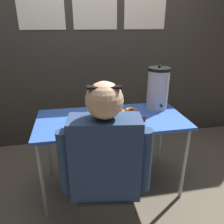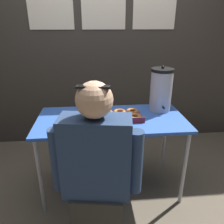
{
  "view_description": "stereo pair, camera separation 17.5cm",
  "coord_description": "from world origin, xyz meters",
  "px_view_note": "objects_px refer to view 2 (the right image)",
  "views": [
    {
      "loc": [
        -0.33,
        -1.77,
        1.57
      ],
      "look_at": [
        0.01,
        0.0,
        0.82
      ],
      "focal_mm": 35.0,
      "sensor_mm": 36.0,
      "label": 1
    },
    {
      "loc": [
        -0.16,
        -1.8,
        1.57
      ],
      "look_at": [
        0.01,
        0.0,
        0.82
      ],
      "focal_mm": 35.0,
      "sensor_mm": 36.0,
      "label": 2
    }
  ],
  "objects_px": {
    "donut_box": "(114,116)",
    "cell_phone": "(71,129)",
    "person_seated": "(97,176)",
    "coffee_urn": "(161,90)"
  },
  "relations": [
    {
      "from": "donut_box",
      "to": "coffee_urn",
      "type": "distance_m",
      "value": 0.53
    },
    {
      "from": "coffee_urn",
      "to": "person_seated",
      "type": "relative_size",
      "value": 0.35
    },
    {
      "from": "cell_phone",
      "to": "person_seated",
      "type": "xyz_separation_m",
      "value": [
        0.2,
        -0.4,
        -0.17
      ]
    },
    {
      "from": "cell_phone",
      "to": "coffee_urn",
      "type": "bearing_deg",
      "value": 32.68
    },
    {
      "from": "donut_box",
      "to": "cell_phone",
      "type": "relative_size",
      "value": 3.42
    },
    {
      "from": "donut_box",
      "to": "coffee_urn",
      "type": "height_order",
      "value": "coffee_urn"
    },
    {
      "from": "cell_phone",
      "to": "donut_box",
      "type": "bearing_deg",
      "value": 37.62
    },
    {
      "from": "donut_box",
      "to": "coffee_urn",
      "type": "relative_size",
      "value": 1.21
    },
    {
      "from": "donut_box",
      "to": "person_seated",
      "type": "relative_size",
      "value": 0.42
    },
    {
      "from": "coffee_urn",
      "to": "person_seated",
      "type": "xyz_separation_m",
      "value": [
        -0.64,
        -0.75,
        -0.37
      ]
    }
  ]
}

